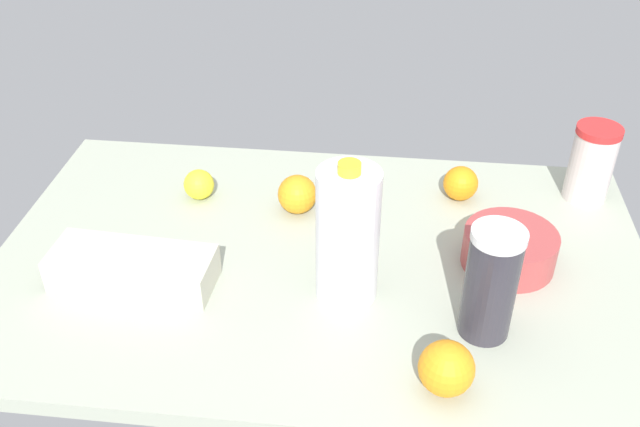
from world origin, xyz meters
The scene contains 10 objects.
countertop centered at (0.00, 0.00, 1.50)cm, with size 120.00×76.00×3.00cm, color #A2AA97.
milk_jug centered at (-5.55, 8.92, 15.25)cm, with size 10.49×10.49×26.07cm.
mixing_bowl centered at (-33.98, -2.25, 6.39)cm, with size 16.72×16.72×6.77cm, color #A94140.
egg_carton centered at (31.59, 10.33, 6.10)cm, with size 28.39×10.74×6.20cm, color beige.
tumbler_cup centered at (-51.93, -26.37, 11.13)cm, with size 8.96×8.96×16.18cm.
shaker_bottle centered at (-28.35, 15.54, 12.97)cm, with size 8.44×8.44×19.86cm.
orange_near_front centered at (6.20, -14.68, 6.92)cm, with size 7.83×7.83×7.83cm, color orange.
lemon_beside_bowl centered at (26.91, -17.18, 6.11)cm, with size 6.23×6.23×6.23cm, color yellow.
orange_by_jug centered at (-26.28, -22.99, 6.55)cm, with size 7.10×7.10×7.10cm, color orange.
orange_far_back centered at (-21.75, 28.55, 7.18)cm, with size 8.36×8.36×8.36cm, color orange.
Camera 1 is at (-11.59, 101.76, 85.06)cm, focal length 40.00 mm.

